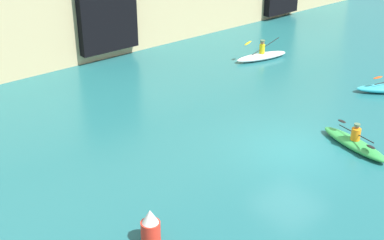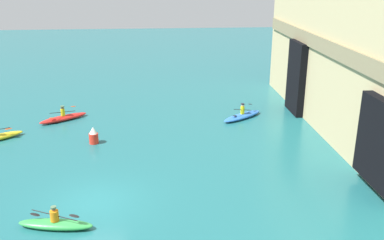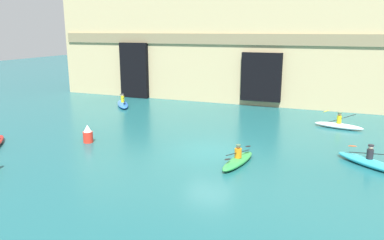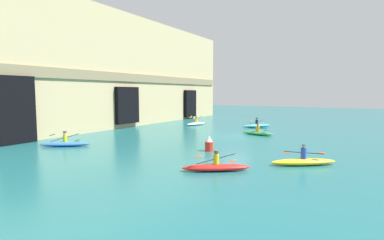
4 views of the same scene
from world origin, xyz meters
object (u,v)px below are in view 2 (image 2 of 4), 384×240
at_px(kayak_red, 63,118).
at_px(kayak_blue, 242,116).
at_px(marker_buoy, 94,136).
at_px(kayak_green, 55,224).

xyz_separation_m(kayak_red, kayak_blue, (0.58, 12.48, -0.01)).
height_order(kayak_red, marker_buoy, kayak_red).
bearing_deg(kayak_red, marker_buoy, -93.74).
bearing_deg(kayak_green, marker_buoy, 97.15).
bearing_deg(kayak_blue, marker_buoy, 164.39).
relative_size(kayak_red, kayak_green, 1.01).
relative_size(kayak_red, kayak_blue, 0.95).
height_order(kayak_green, marker_buoy, marker_buoy).
relative_size(kayak_green, kayak_blue, 0.94).
xyz_separation_m(kayak_green, marker_buoy, (-8.99, 0.36, 0.27)).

